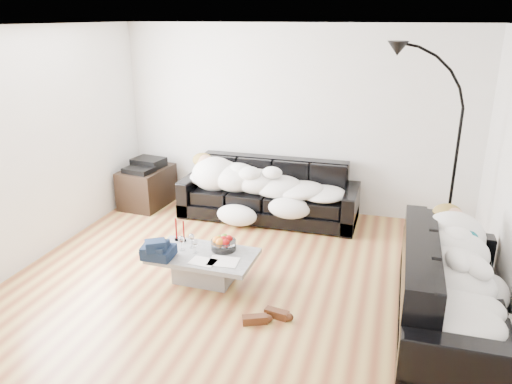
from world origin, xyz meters
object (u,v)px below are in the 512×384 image
(sleeper_right, at_px, (458,268))
(candle_left, at_px, (176,229))
(wine_glass_a, at_px, (192,241))
(shoes, at_px, (265,316))
(coffee_table, at_px, (204,267))
(stereo, at_px, (145,164))
(sofa_right, at_px, (455,290))
(wine_glass_b, at_px, (181,243))
(fruit_bowl, at_px, (224,242))
(av_cabinet, at_px, (147,187))
(candle_right, at_px, (184,231))
(sleeper_back, at_px, (268,176))
(floor_lamp, at_px, (455,168))
(sofa_back, at_px, (269,191))
(wine_glass_c, at_px, (195,246))

(sleeper_right, xyz_separation_m, candle_left, (-2.87, 0.46, -0.19))
(wine_glass_a, relative_size, shoes, 0.41)
(sleeper_right, distance_m, coffee_table, 2.51)
(shoes, bearing_deg, stereo, 122.90)
(sofa_right, bearing_deg, candle_left, 80.83)
(shoes, bearing_deg, wine_glass_b, 140.05)
(fruit_bowl, bearing_deg, av_cabinet, 136.66)
(wine_glass_a, bearing_deg, candle_left, 152.91)
(sofa_right, height_order, sleeper_right, sleeper_right)
(candle_right, distance_m, av_cabinet, 2.14)
(coffee_table, relative_size, candle_left, 4.15)
(sleeper_back, xyz_separation_m, shoes, (0.62, -2.39, -0.58))
(sofa_right, height_order, floor_lamp, floor_lamp)
(coffee_table, bearing_deg, candle_left, 151.17)
(sofa_back, relative_size, wine_glass_b, 15.07)
(sofa_right, relative_size, sleeper_back, 1.03)
(stereo, bearing_deg, sofa_back, 9.32)
(sofa_right, distance_m, candle_right, 2.81)
(sofa_right, height_order, wine_glass_a, sofa_right)
(sleeper_back, distance_m, sleeper_right, 3.07)
(sofa_back, height_order, wine_glass_a, sofa_back)
(sleeper_back, relative_size, shoes, 5.30)
(sofa_right, height_order, shoes, sofa_right)
(wine_glass_a, height_order, shoes, wine_glass_a)
(sofa_back, bearing_deg, sofa_right, -43.49)
(sofa_back, distance_m, sleeper_right, 3.12)
(sleeper_back, xyz_separation_m, av_cabinet, (-1.87, 0.04, -0.34))
(wine_glass_b, bearing_deg, wine_glass_c, -5.47)
(fruit_bowl, xyz_separation_m, floor_lamp, (2.32, 1.22, 0.67))
(wine_glass_a, relative_size, candle_left, 0.60)
(sofa_back, relative_size, sleeper_back, 1.18)
(shoes, bearing_deg, candle_right, 133.46)
(sofa_right, height_order, candle_left, sofa_right)
(sleeper_back, relative_size, coffee_table, 1.89)
(sleeper_right, height_order, wine_glass_b, sleeper_right)
(floor_lamp, bearing_deg, sofa_back, 158.94)
(sleeper_right, relative_size, shoes, 4.66)
(wine_glass_a, bearing_deg, wine_glass_b, -129.97)
(sleeper_right, height_order, wine_glass_c, sleeper_right)
(wine_glass_b, bearing_deg, candle_right, 107.54)
(sofa_back, height_order, candle_left, sofa_back)
(wine_glass_b, xyz_separation_m, wine_glass_c, (0.17, -0.02, -0.01))
(shoes, bearing_deg, wine_glass_a, 134.44)
(sleeper_back, relative_size, av_cabinet, 2.50)
(sofa_back, relative_size, coffee_table, 2.23)
(av_cabinet, bearing_deg, sofa_right, -22.97)
(coffee_table, bearing_deg, sleeper_right, -5.48)
(stereo, xyz_separation_m, floor_lamp, (4.16, -0.51, 0.44))
(sleeper_right, distance_m, av_cabinet, 4.65)
(coffee_table, height_order, wine_glass_c, wine_glass_c)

